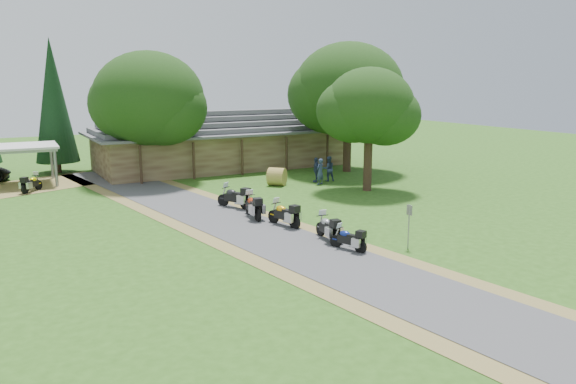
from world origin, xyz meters
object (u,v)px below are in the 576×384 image
lodge (220,139)px  hay_bale (277,177)px  motorcycle_row_d (253,205)px  motorcycle_carport_a (32,183)px  motorcycle_row_b (328,227)px  motorcycle_row_e (234,196)px  motorcycle_row_a (348,238)px  motorcycle_row_c (284,213)px  carport (9,166)px

lodge → hay_bale: (0.30, -9.76, -1.81)m
lodge → motorcycle_row_d: 18.41m
motorcycle_carport_a → hay_bale: motorcycle_carport_a is taller
motorcycle_row_b → motorcycle_row_e: motorcycle_row_e is taller
motorcycle_row_a → motorcycle_row_b: 1.77m
motorcycle_row_e → motorcycle_carport_a: motorcycle_row_e is taller
motorcycle_row_c → motorcycle_row_d: motorcycle_row_d is taller
motorcycle_row_b → motorcycle_row_d: (-1.20, 5.61, 0.06)m
motorcycle_row_e → motorcycle_carport_a: bearing=13.0°
motorcycle_row_a → motorcycle_row_c: motorcycle_row_c is taller
motorcycle_row_b → motorcycle_row_c: 3.34m
carport → motorcycle_row_e: 18.07m
motorcycle_row_a → motorcycle_row_b: (0.07, 1.77, 0.09)m
lodge → carport: lodge is taller
motorcycle_row_c → motorcycle_carport_a: size_ratio=1.09×
motorcycle_row_a → motorcycle_row_c: bearing=-14.7°
motorcycle_carport_a → carport: bearing=59.3°
motorcycle_row_e → carport: bearing=8.9°
lodge → motorcycle_row_b: lodge is taller
lodge → motorcycle_row_b: (-4.14, -23.15, -1.78)m
lodge → motorcycle_carport_a: bearing=-166.0°
lodge → motorcycle_row_c: (-4.68, -19.86, -1.76)m
motorcycle_row_d → motorcycle_row_e: motorcycle_row_d is taller
motorcycle_carport_a → hay_bale: bearing=-71.4°
motorcycle_row_b → motorcycle_row_d: 5.74m
lodge → motorcycle_carport_a: 15.78m
lodge → motorcycle_row_c: size_ratio=10.54×
motorcycle_row_a → hay_bale: bearing=-36.6°
motorcycle_row_a → motorcycle_row_c: size_ratio=0.83×
motorcycle_row_b → hay_bale: (4.43, 13.39, -0.03)m
motorcycle_row_a → motorcycle_carport_a: 23.82m
motorcycle_row_a → motorcycle_row_d: (-1.13, 7.38, 0.15)m
motorcycle_row_b → carport: bearing=34.7°
motorcycle_row_a → motorcycle_row_b: motorcycle_row_b is taller
motorcycle_row_a → motorcycle_carport_a: size_ratio=0.90×
carport → motorcycle_row_a: 27.21m
motorcycle_row_c → motorcycle_row_e: bearing=-7.8°
motorcycle_carport_a → hay_bale: (15.50, -5.97, -0.00)m
motorcycle_row_c → hay_bale: bearing=-40.4°
motorcycle_row_b → motorcycle_row_c: (-0.54, 3.29, 0.03)m
motorcycle_row_e → lodge: bearing=-48.6°
motorcycle_row_d → motorcycle_carport_a: (-9.87, 13.75, -0.08)m
lodge → motorcycle_row_e: bearing=-109.5°
carport → motorcycle_carport_a: carport is taller
carport → motorcycle_row_c: carport is taller
carport → motorcycle_carport_a: bearing=-67.7°
motorcycle_row_a → hay_bale: 15.81m
motorcycle_row_b → motorcycle_row_e: size_ratio=0.92×
motorcycle_row_e → hay_bale: bearing=-76.7°
lodge → motorcycle_row_d: size_ratio=10.11×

